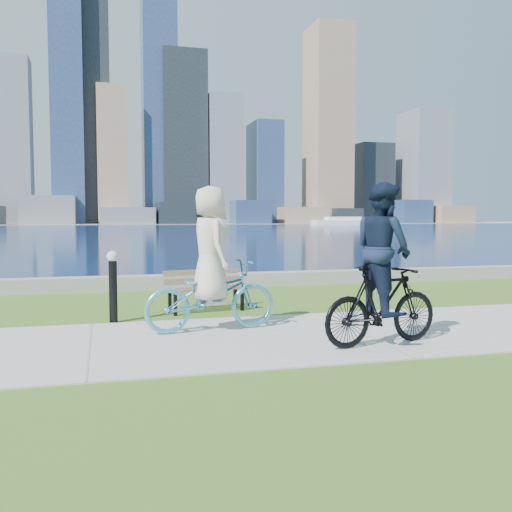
{
  "coord_description": "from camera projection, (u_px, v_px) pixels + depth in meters",
  "views": [
    {
      "loc": [
        -3.8,
        -8.09,
        1.82
      ],
      "look_at": [
        -1.11,
        1.86,
        1.1
      ],
      "focal_mm": 40.0,
      "sensor_mm": 36.0,
      "label": 1
    }
  ],
  "objects": [
    {
      "name": "bay_water",
      "position": [
        131.0,
        229.0,
        78.24
      ],
      "size": [
        320.0,
        131.0,
        0.01
      ],
      "primitive_type": "cube",
      "color": "#0B1E48",
      "rests_on": "ground"
    },
    {
      "name": "city_skyline",
      "position": [
        123.0,
        134.0,
        132.01
      ],
      "size": [
        175.64,
        22.94,
        76.0
      ],
      "color": "navy",
      "rests_on": "ground"
    },
    {
      "name": "concrete_path",
      "position": [
        355.0,
        332.0,
        8.91
      ],
      "size": [
        80.0,
        3.5,
        0.02
      ],
      "primitive_type": "cube",
      "color": "#9B9B96",
      "rests_on": "ground"
    },
    {
      "name": "ferry_far",
      "position": [
        344.0,
        222.0,
        112.86
      ],
      "size": [
        12.75,
        3.64,
        1.73
      ],
      "color": "white",
      "rests_on": "ground"
    },
    {
      "name": "bollard_lamp",
      "position": [
        113.0,
        282.0,
        9.71
      ],
      "size": [
        0.2,
        0.2,
        1.24
      ],
      "color": "black",
      "rests_on": "ground"
    },
    {
      "name": "cyclist_woman",
      "position": [
        211.0,
        277.0,
        8.93
      ],
      "size": [
        0.98,
        2.18,
        2.27
      ],
      "rotation": [
        0.0,
        0.0,
        1.69
      ],
      "color": "#4FA1C0",
      "rests_on": "ground"
    },
    {
      "name": "cyclist_man",
      "position": [
        382.0,
        277.0,
        7.92
      ],
      "size": [
        0.86,
        1.93,
        2.27
      ],
      "rotation": [
        0.0,
        0.0,
        1.75
      ],
      "color": "black",
      "rests_on": "ground"
    },
    {
      "name": "seawall",
      "position": [
        254.0,
        279.0,
        14.87
      ],
      "size": [
        90.0,
        0.5,
        0.35
      ],
      "primitive_type": "cube",
      "color": "gray",
      "rests_on": "ground"
    },
    {
      "name": "park_bench",
      "position": [
        205.0,
        286.0,
        10.92
      ],
      "size": [
        1.6,
        0.79,
        0.79
      ],
      "rotation": [
        0.0,
        0.0,
        0.18
      ],
      "color": "black",
      "rests_on": "ground"
    },
    {
      "name": "ground",
      "position": [
        355.0,
        333.0,
        8.91
      ],
      "size": [
        320.0,
        320.0,
        0.0
      ],
      "primitive_type": "plane",
      "color": "#375D18",
      "rests_on": "ground"
    },
    {
      "name": "far_shore",
      "position": [
        118.0,
        224.0,
        134.08
      ],
      "size": [
        320.0,
        30.0,
        0.12
      ],
      "primitive_type": "cube",
      "color": "gray",
      "rests_on": "ground"
    }
  ]
}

